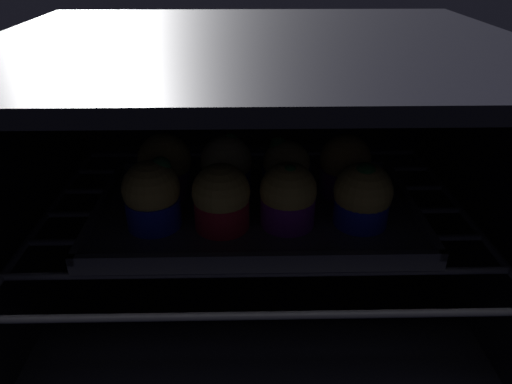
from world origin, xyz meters
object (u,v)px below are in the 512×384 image
muffin_row0_col2 (288,197)px  muffin_row1_col2 (286,169)px  muffin_row0_col0 (152,196)px  muffin_row0_col1 (221,199)px  muffin_row1_col1 (226,167)px  baking_tray (256,210)px  muffin_row1_col3 (345,166)px  muffin_row0_col3 (362,196)px  muffin_row1_col0 (165,166)px

muffin_row0_col2 → muffin_row1_col2: muffin_row0_col2 is taller
muffin_row0_col0 → muffin_row0_col2: (15.57, -0.07, -0.31)cm
muffin_row0_col1 → muffin_row1_col1: 8.46cm
muffin_row1_col1 → muffin_row1_col2: muffin_row1_col1 is taller
baking_tray → muffin_row1_col3: (11.59, 3.82, 4.24)cm
muffin_row1_col1 → muffin_row1_col3: size_ratio=1.01×
baking_tray → muffin_row0_col0: 13.31cm
muffin_row0_col3 → muffin_row1_col2: size_ratio=1.06×
muffin_row0_col1 → muffin_row1_col0: muffin_row1_col0 is taller
baking_tray → muffin_row0_col1: size_ratio=5.04×
baking_tray → muffin_row1_col2: size_ratio=5.28×
muffin_row1_col0 → muffin_row1_col3: bearing=-0.2°
baking_tray → muffin_row1_col1: size_ratio=4.91×
muffin_row1_col2 → muffin_row1_col0: bearing=-178.8°
muffin_row1_col1 → muffin_row1_col3: 15.34cm
muffin_row0_col2 → muffin_row0_col0: bearing=179.7°
baking_tray → muffin_row0_col2: 6.71cm
muffin_row0_col0 → muffin_row1_col0: size_ratio=1.01×
muffin_row1_col1 → muffin_row0_col3: bearing=-26.6°
baking_tray → muffin_row1_col0: muffin_row1_col0 is taller
baking_tray → muffin_row1_col2: 6.94cm
muffin_row0_col0 → muffin_row1_col1: bearing=44.0°
muffin_row0_col3 → muffin_row0_col0: bearing=179.8°
baking_tray → muffin_row0_col0: size_ratio=4.74×
muffin_row1_col0 → baking_tray: bearing=-18.6°
muffin_row0_col1 → muffin_row0_col0: bearing=176.2°
muffin_row0_col0 → muffin_row1_col2: bearing=26.8°
muffin_row0_col2 → muffin_row1_col1: size_ratio=0.98×
muffin_row0_col1 → muffin_row1_col0: bearing=132.6°
baking_tray → muffin_row0_col0: (-11.96, -3.84, 4.40)cm
muffin_row0_col2 → muffin_row1_col2: bearing=87.1°
muffin_row0_col1 → muffin_row1_col2: (8.06, 8.59, -0.40)cm
muffin_row0_col1 → muffin_row0_col2: same height
muffin_row0_col3 → muffin_row1_col3: same height
muffin_row0_col0 → muffin_row1_col3: 24.77cm
muffin_row0_col0 → muffin_row0_col1: bearing=-3.8°
muffin_row0_col0 → muffin_row0_col2: bearing=-0.3°
muffin_row0_col3 → muffin_row1_col0: muffin_row1_col0 is taller
muffin_row0_col3 → muffin_row1_col1: size_ratio=0.99×
muffin_row0_col2 → muffin_row1_col1: muffin_row1_col1 is taller
muffin_row0_col0 → muffin_row0_col2: 15.57cm
muffin_row0_col1 → muffin_row0_col2: bearing=3.4°
baking_tray → muffin_row1_col0: (-11.63, 3.90, 4.46)cm
muffin_row0_col0 → muffin_row0_col1: 7.94cm
muffin_row1_col3 → muffin_row0_col1: bearing=-152.4°
muffin_row0_col0 → muffin_row1_col0: 7.75cm
muffin_row0_col2 → muffin_row0_col1: bearing=-176.6°
muffin_row1_col0 → muffin_row1_col2: muffin_row1_col0 is taller
baking_tray → muffin_row0_col0: muffin_row0_col0 is taller
baking_tray → muffin_row1_col1: muffin_row1_col1 is taller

